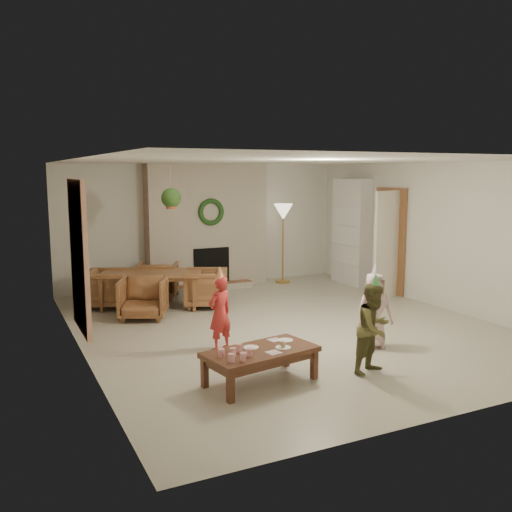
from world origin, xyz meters
TOP-DOWN VIEW (x-y plane):
  - floor at (0.00, 0.00)m, footprint 7.00×7.00m
  - ceiling at (0.00, 0.00)m, footprint 7.00×7.00m
  - wall_back at (0.00, 3.50)m, footprint 7.00×0.00m
  - wall_front at (0.00, -3.50)m, footprint 7.00×0.00m
  - wall_left at (-3.00, 0.00)m, footprint 0.00×7.00m
  - wall_right at (3.00, 0.00)m, footprint 0.00×7.00m
  - fireplace_mass at (0.00, 3.30)m, footprint 2.50×0.40m
  - fireplace_hearth at (0.00, 2.95)m, footprint 1.60×0.30m
  - fireplace_firebox at (0.00, 3.12)m, footprint 0.75×0.12m
  - fireplace_wreath at (0.00, 3.07)m, footprint 0.54×0.10m
  - floor_lamp_base at (1.59, 3.00)m, footprint 0.31×0.31m
  - floor_lamp_post at (1.59, 3.00)m, footprint 0.03×0.03m
  - floor_lamp_shade at (1.59, 3.00)m, footprint 0.40×0.40m
  - bookshelf_carcass at (2.84, 2.30)m, footprint 0.30×1.00m
  - bookshelf_shelf_a at (2.82, 2.30)m, footprint 0.30×0.92m
  - bookshelf_shelf_b at (2.82, 2.30)m, footprint 0.30×0.92m
  - bookshelf_shelf_c at (2.82, 2.30)m, footprint 0.30×0.92m
  - bookshelf_shelf_d at (2.82, 2.30)m, footprint 0.30×0.92m
  - books_row_lower at (2.80, 2.15)m, footprint 0.20×0.40m
  - books_row_mid at (2.80, 2.35)m, footprint 0.20×0.44m
  - books_row_upper at (2.80, 2.20)m, footprint 0.20×0.36m
  - door_frame at (2.96, 1.20)m, footprint 0.05×0.86m
  - door_leaf at (2.58, 0.82)m, footprint 0.77×0.32m
  - curtain_panel at (-2.96, 0.20)m, footprint 0.06×1.20m
  - dining_table at (-1.52, 2.06)m, footprint 1.97×1.59m
  - dining_chair_near at (-1.84, 1.37)m, footprint 0.96×0.97m
  - dining_chair_far at (-1.21, 2.76)m, footprint 0.96×0.97m
  - dining_chair_left at (-2.21, 2.38)m, footprint 0.97×0.96m
  - dining_chair_right at (-0.66, 1.67)m, footprint 0.97×0.96m
  - hanging_plant_cord at (-1.30, 1.50)m, footprint 0.01×0.01m
  - hanging_plant_pot at (-1.30, 1.50)m, footprint 0.16×0.16m
  - hanging_plant_foliage at (-1.30, 1.50)m, footprint 0.32×0.32m
  - coffee_table_top at (-1.36, -1.92)m, footprint 1.35×0.84m
  - coffee_table_apron at (-1.36, -1.92)m, footprint 1.24×0.73m
  - coffee_leg_fl at (-1.88, -2.27)m, footprint 0.08×0.08m
  - coffee_leg_fr at (-0.76, -2.07)m, footprint 0.08×0.08m
  - coffee_leg_bl at (-1.97, -1.77)m, footprint 0.08×0.08m
  - coffee_leg_br at (-0.85, -1.56)m, footprint 0.08×0.08m
  - cup_a at (-1.82, -2.15)m, footprint 0.08×0.08m
  - cup_b at (-1.85, -1.96)m, footprint 0.08×0.08m
  - cup_c at (-1.69, -2.17)m, footprint 0.08×0.08m
  - cup_d at (-1.73, -1.98)m, footprint 0.08×0.08m
  - cup_e at (-1.57, -2.07)m, footprint 0.08×0.08m
  - cup_f at (-1.61, -1.88)m, footprint 0.08×0.08m
  - plate_a at (-1.43, -1.81)m, footprint 0.20×0.20m
  - plate_b at (-1.11, -1.97)m, footprint 0.20×0.20m
  - plate_c at (-0.95, -1.75)m, footprint 0.20×0.20m
  - food_scoop at (-1.11, -1.97)m, footprint 0.08×0.08m
  - napkin_left at (-1.29, -2.08)m, footprint 0.17×0.17m
  - napkin_right at (-1.06, -1.69)m, footprint 0.17×0.17m
  - child_red at (-1.33, -0.64)m, footprint 0.42×0.33m
  - party_hat_red at (-1.33, -0.64)m, footprint 0.14×0.14m
  - child_plaid at (-0.02, -2.19)m, footprint 0.62×0.55m
  - party_hat_plaid at (-0.02, -2.19)m, footprint 0.13×0.13m
  - child_pink at (0.58, -1.42)m, footprint 0.56×0.44m
  - party_hat_pink at (0.58, -1.42)m, footprint 0.18×0.18m

SIDE VIEW (x-z plane):
  - floor at x=0.00m, z-range 0.00..0.00m
  - floor_lamp_base at x=1.59m, z-range 0.00..0.03m
  - fireplace_hearth at x=0.00m, z-range 0.00..0.12m
  - coffee_leg_fl at x=-1.88m, z-range 0.00..0.33m
  - coffee_leg_fr at x=-0.76m, z-range 0.00..0.33m
  - coffee_leg_bl at x=-1.97m, z-range 0.00..0.33m
  - coffee_leg_br at x=-0.85m, z-range 0.00..0.33m
  - coffee_table_apron at x=-1.36m, z-range 0.25..0.33m
  - dining_table at x=-1.52m, z-range 0.00..0.61m
  - dining_chair_near at x=-1.84m, z-range 0.00..0.67m
  - dining_chair_far at x=-1.21m, z-range 0.00..0.67m
  - dining_chair_left at x=-2.21m, z-range 0.00..0.67m
  - dining_chair_right at x=-0.66m, z-range 0.00..0.67m
  - coffee_table_top at x=-1.36m, z-range 0.33..0.39m
  - napkin_left at x=-1.29m, z-range 0.39..0.39m
  - napkin_right at x=-1.06m, z-range 0.39..0.39m
  - plate_a at x=-1.43m, z-range 0.39..0.39m
  - plate_b at x=-1.11m, z-range 0.39..0.39m
  - plate_c at x=-0.95m, z-range 0.39..0.39m
  - food_scoop at x=-1.11m, z-range 0.39..0.46m
  - cup_a at x=-1.82m, z-range 0.39..0.47m
  - cup_b at x=-1.85m, z-range 0.39..0.47m
  - cup_c at x=-1.69m, z-range 0.39..0.47m
  - cup_d at x=-1.73m, z-range 0.39..0.47m
  - cup_e at x=-1.57m, z-range 0.39..0.47m
  - cup_f at x=-1.61m, z-range 0.39..0.47m
  - fireplace_firebox at x=0.00m, z-range 0.07..0.82m
  - bookshelf_shelf_a at x=2.82m, z-range 0.43..0.47m
  - child_red at x=-1.33m, z-range 0.00..0.99m
  - child_pink at x=0.58m, z-range 0.00..1.02m
  - child_plaid at x=-0.02m, z-range 0.00..1.07m
  - books_row_lower at x=2.80m, z-range 0.47..0.71m
  - floor_lamp_post at x=1.59m, z-range 0.03..1.54m
  - bookshelf_shelf_b at x=2.82m, z-range 0.83..0.86m
  - books_row_mid at x=2.80m, z-range 0.87..1.11m
  - door_leaf at x=2.58m, z-range 0.00..2.00m
  - door_frame at x=2.96m, z-range 0.00..2.04m
  - party_hat_red at x=-1.33m, z-range 0.94..1.13m
  - party_hat_pink at x=0.58m, z-range 0.97..1.15m
  - bookshelf_carcass at x=2.84m, z-range 0.00..2.20m
  - party_hat_plaid at x=-0.02m, z-range 1.02..1.19m
  - wall_back at x=0.00m, z-range -2.25..4.75m
  - wall_front at x=0.00m, z-range -2.25..4.75m
  - wall_left at x=-3.00m, z-range -2.25..4.75m
  - wall_right at x=3.00m, z-range -2.25..4.75m
  - fireplace_mass at x=0.00m, z-range 0.00..2.50m
  - bookshelf_shelf_c at x=2.82m, z-range 1.24..1.26m
  - curtain_panel at x=-2.96m, z-range 0.25..2.25m
  - books_row_upper at x=2.80m, z-range 1.27..1.49m
  - floor_lamp_shade at x=1.59m, z-range 1.34..1.68m
  - fireplace_wreath at x=0.00m, z-range 1.28..1.82m
  - bookshelf_shelf_d at x=2.82m, z-range 1.64..1.66m
  - hanging_plant_pot at x=-1.30m, z-range 1.74..1.86m
  - hanging_plant_foliage at x=-1.30m, z-range 1.76..2.08m
  - hanging_plant_cord at x=-1.30m, z-range 1.80..2.50m
  - ceiling at x=0.00m, z-range 2.50..2.50m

